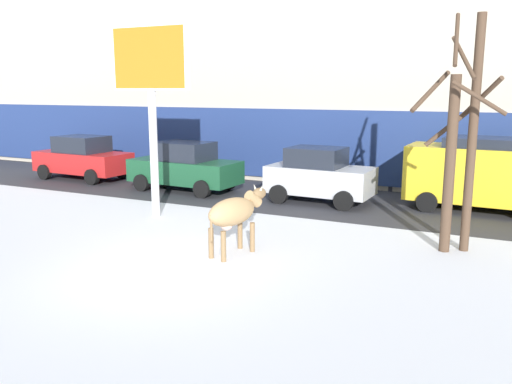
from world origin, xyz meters
name	(u,v)px	position (x,y,z in m)	size (l,w,h in m)	color
ground_plane	(162,275)	(0.00, 0.00, 0.00)	(120.00, 120.00, 0.00)	white
road_strip	(306,198)	(0.00, 8.60, 0.00)	(60.00, 5.60, 0.01)	#333338
building_facade	(354,24)	(0.00, 14.14, 6.48)	(44.00, 6.10, 13.00)	#BCB29E
cow_tan	(234,212)	(0.71, 1.88, 0.99)	(0.94, 1.93, 1.54)	tan
billboard	(151,70)	(-3.16, 4.12, 4.31)	(2.52, 0.24, 5.56)	silver
car_red_sedan	(83,158)	(-9.98, 8.31, 0.91)	(4.27, 2.13, 1.84)	red
car_darkgreen_sedan	(185,167)	(-4.65, 8.00, 0.91)	(4.27, 2.13, 1.84)	#194C2D
car_silver_hatchback	(319,175)	(0.62, 8.19, 0.93)	(3.57, 2.05, 1.86)	#B7BABF
car_yellow_van	(485,172)	(5.70, 9.11, 1.24)	(4.68, 2.28, 2.32)	gold
pedestrian_near_billboard	(392,168)	(2.43, 11.24, 0.88)	(0.36, 0.24, 1.73)	#282833
pedestrian_by_cars	(344,165)	(0.60, 11.24, 0.88)	(0.36, 0.24, 1.73)	#282833
bare_tree_left_lot	(451,154)	(5.08, 4.30, 2.30)	(1.93, 1.31, 4.21)	#4C3828
bare_tree_right_lot	(472,127)	(5.48, 4.45, 2.93)	(1.31, 1.19, 5.50)	#4C3828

